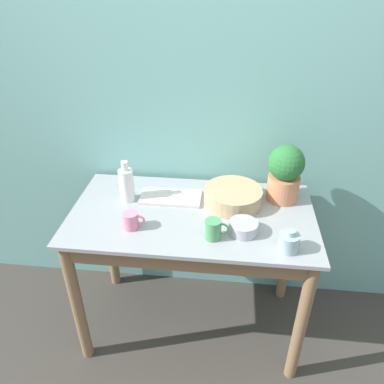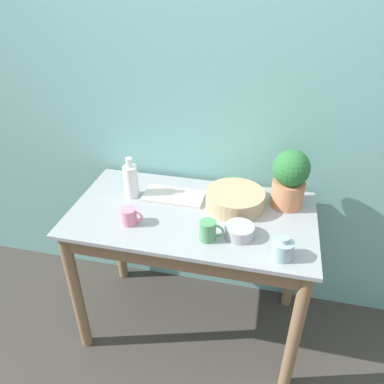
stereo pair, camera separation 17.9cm
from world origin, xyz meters
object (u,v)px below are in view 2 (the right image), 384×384
Objects in this scene: bowl_wash_large at (235,199)px; bottle_short at (283,249)px; bottle_tall at (131,180)px; mug_green at (208,231)px; mug_pink at (129,216)px; tray_board at (174,196)px; potted_plant at (290,178)px; bowl_small_steel at (239,231)px.

bowl_wash_large is 2.88× the size of bottle_short.
bottle_tall is 2.02× the size of mug_green.
mug_pink is 0.33× the size of tray_board.
potted_plant is 0.95× the size of tray_board.
bowl_small_steel is at bearing 2.13° from mug_pink.
mug_pink is at bearing -151.05° from bowl_wash_large.
tray_board is at bearing 61.87° from mug_pink.
mug_green reaches higher than mug_pink.
bowl_wash_large is at bearing 28.95° from mug_pink.
mug_green is 0.35× the size of tray_board.
bowl_wash_large is at bearing -1.56° from tray_board.
bottle_tall is 0.85m from bottle_short.
bowl_wash_large is 0.53m from mug_pink.
bottle_short is (0.79, -0.32, -0.05)m from bottle_tall.
bottle_short is 0.67m from tray_board.
bottle_short is 0.22m from bowl_small_steel.
bottle_short is 0.33× the size of tray_board.
mug_green is 0.82× the size of bowl_small_steel.
mug_pink is at bearing 174.89° from mug_green.
potted_plant is 0.81m from bottle_tall.
bowl_wash_large is 2.80× the size of mug_pink.
tray_board is (-0.32, 0.01, -0.03)m from bowl_wash_large.
bowl_wash_large is 0.30m from mug_green.
bottle_short is 0.94× the size of mug_green.
potted_plant is 0.60m from tray_board.
bottle_short reaches higher than mug_green.
bottle_tall is at bearing 108.44° from mug_pink.
bottle_tall is 0.70× the size of tray_board.
tray_board is at bearing 128.86° from mug_green.
bottle_short is (-0.01, -0.41, -0.11)m from potted_plant.
potted_plant is 0.80m from mug_pink.
bowl_small_steel is (-0.19, 0.10, -0.02)m from bottle_short.
bottle_tall is 0.64m from bowl_small_steel.
bottle_short reaches higher than mug_pink.
potted_plant reaches higher than mug_green.
bottle_tall is 2.09× the size of mug_pink.
mug_pink is at bearing -118.13° from tray_board.
bowl_wash_large is (-0.25, -0.07, -0.12)m from potted_plant.
tray_board is (0.22, 0.03, -0.08)m from bottle_tall.
bottle_tall reaches higher than bottle_short.
potted_plant is 2.85× the size of mug_pink.
bottle_short is at bearing -6.55° from mug_pink.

